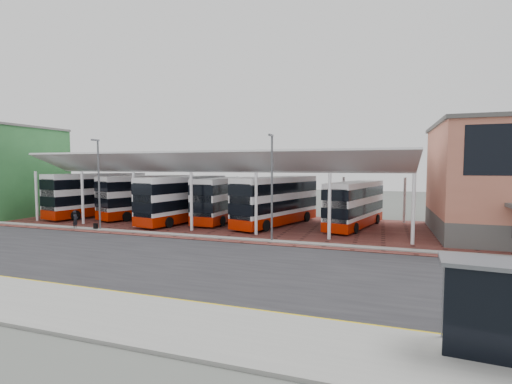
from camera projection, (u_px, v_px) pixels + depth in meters
ground at (212, 260)px, 22.71m from camera, size 140.00×140.00×0.00m
road at (204, 264)px, 21.76m from camera, size 120.00×14.00×0.02m
forecourt at (292, 228)px, 34.34m from camera, size 72.00×16.00×0.06m
sidewalk at (110, 314)px, 14.20m from camera, size 120.00×4.00×0.14m
north_kerb at (246, 240)px, 28.56m from camera, size 120.00×0.80×0.14m
yellow_line_near at (142, 297)px, 16.10m from camera, size 120.00×0.12×0.01m
yellow_line_far at (146, 295)px, 16.38m from camera, size 120.00×0.12×0.01m
canopy at (217, 165)px, 37.39m from camera, size 37.00×11.63×7.07m
shop_green at (15, 171)px, 42.35m from camera, size 6.40×10.20×10.22m
lamp_west at (99, 182)px, 32.82m from camera, size 0.16×0.90×8.07m
lamp_east at (272, 184)px, 27.69m from camera, size 0.16×0.90×8.07m
bus_0 at (98, 195)px, 42.45m from camera, size 5.16×12.04×4.84m
bus_1 at (148, 196)px, 41.40m from camera, size 6.29×11.39×4.61m
bus_2 at (184, 199)px, 37.60m from camera, size 4.71×11.49×4.62m
bus_3 at (226, 199)px, 38.45m from camera, size 2.91×10.90×4.47m
bus_4 at (277, 201)px, 35.63m from camera, size 5.98×11.50×4.64m
bus_5 at (355, 205)px, 34.29m from camera, size 4.89×10.50×4.22m
pedestrian at (75, 220)px, 33.61m from camera, size 0.52×0.67×1.64m
suitcase at (96, 226)px, 33.09m from camera, size 0.33×0.24×0.57m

